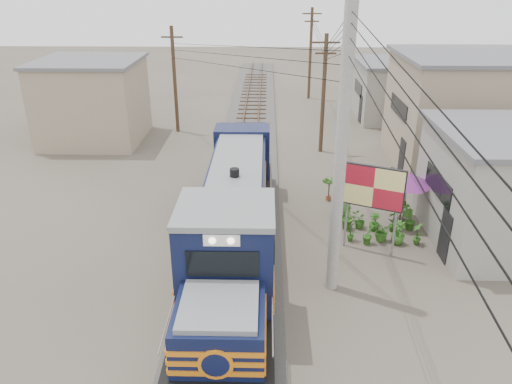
{
  "coord_description": "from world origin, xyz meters",
  "views": [
    {
      "loc": [
        1.18,
        -15.28,
        10.22
      ],
      "look_at": [
        0.77,
        2.74,
        2.2
      ],
      "focal_mm": 35.0,
      "sensor_mm": 36.0,
      "label": 1
    }
  ],
  "objects_px": {
    "locomotive": "(234,221)",
    "market_umbrella": "(408,179)",
    "vendor": "(390,184)",
    "billboard": "(374,190)"
  },
  "relations": [
    {
      "from": "locomotive",
      "to": "vendor",
      "type": "height_order",
      "value": "locomotive"
    },
    {
      "from": "locomotive",
      "to": "market_umbrella",
      "type": "xyz_separation_m",
      "value": [
        7.22,
        3.36,
        0.39
      ]
    },
    {
      "from": "locomotive",
      "to": "vendor",
      "type": "bearing_deg",
      "value": 38.65
    },
    {
      "from": "locomotive",
      "to": "market_umbrella",
      "type": "distance_m",
      "value": 7.98
    },
    {
      "from": "vendor",
      "to": "billboard",
      "type": "bearing_deg",
      "value": 47.41
    },
    {
      "from": "vendor",
      "to": "market_umbrella",
      "type": "bearing_deg",
      "value": 71.58
    },
    {
      "from": "locomotive",
      "to": "billboard",
      "type": "height_order",
      "value": "locomotive"
    },
    {
      "from": "market_umbrella",
      "to": "vendor",
      "type": "xyz_separation_m",
      "value": [
        -0.11,
        2.32,
        -1.23
      ]
    },
    {
      "from": "locomotive",
      "to": "market_umbrella",
      "type": "height_order",
      "value": "locomotive"
    },
    {
      "from": "locomotive",
      "to": "vendor",
      "type": "xyz_separation_m",
      "value": [
        7.11,
        5.68,
        -0.84
      ]
    }
  ]
}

